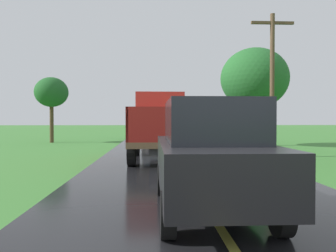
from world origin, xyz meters
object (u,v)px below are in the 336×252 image
banana_truck_far (156,122)px  utility_pole_roadside (272,80)px  roadside_tree_near_left (254,79)px  roadside_tree_far_left (51,93)px  banana_truck_near (161,125)px  following_car (209,155)px

banana_truck_far → utility_pole_roadside: utility_pole_roadside is taller
roadside_tree_near_left → roadside_tree_far_left: 14.47m
utility_pole_roadside → roadside_tree_far_left: utility_pole_roadside is taller
banana_truck_near → utility_pole_roadside: size_ratio=0.91×
banana_truck_near → roadside_tree_near_left: roadside_tree_near_left is taller
utility_pole_roadside → roadside_tree_near_left: bearing=79.1°
banana_truck_near → utility_pole_roadside: (4.97, 0.51, 1.99)m
utility_pole_roadside → banana_truck_near: bearing=-174.2°
banana_truck_near → roadside_tree_near_left: size_ratio=0.93×
roadside_tree_far_left → banana_truck_near: bearing=-53.6°
utility_pole_roadside → following_car: size_ratio=1.56×
banana_truck_near → utility_pole_roadside: 5.38m
banana_truck_near → roadside_tree_near_left: (6.20, 6.89, 2.86)m
banana_truck_near → banana_truck_far: (-0.04, 15.42, -0.00)m
following_car → roadside_tree_far_left: bearing=114.1°
roadside_tree_near_left → roadside_tree_far_left: size_ratio=1.31×
roadside_tree_far_left → utility_pole_roadside: bearing=-38.3°
banana_truck_near → roadside_tree_far_left: size_ratio=1.21×
roadside_tree_near_left → following_car: 16.40m
following_car → banana_truck_far: bearing=91.6°
banana_truck_far → utility_pole_roadside: bearing=-71.4°
banana_truck_far → roadside_tree_far_left: (-7.74, -4.85, 2.21)m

